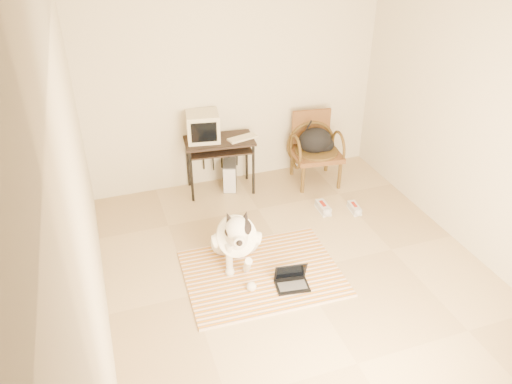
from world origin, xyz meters
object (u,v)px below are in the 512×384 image
backpack (317,141)px  laptop (291,280)px  rattan_chair (315,148)px  computer_desk (220,147)px  dog (236,237)px  pc_tower (230,174)px  crt_monitor (203,126)px

backpack → laptop: bearing=-120.7°
rattan_chair → computer_desk: bearing=173.9°
dog → pc_tower: size_ratio=2.61×
pc_tower → rattan_chair: rattan_chair is taller
backpack → rattan_chair: bearing=99.9°
computer_desk → rattan_chair: (1.33, -0.14, -0.16)m
dog → rattan_chair: 2.15m
dog → rattan_chair: (1.59, 1.44, 0.16)m
rattan_chair → backpack: (0.00, -0.03, 0.12)m
laptop → crt_monitor: (-0.35, 2.23, 0.86)m
pc_tower → rattan_chair: 1.24m
laptop → computer_desk: 2.23m
computer_desk → pc_tower: size_ratio=2.15×
rattan_chair → backpack: rattan_chair is taller
dog → pc_tower: 1.68m
dog → laptop: bearing=-53.5°
rattan_chair → dog: bearing=-137.9°
crt_monitor → pc_tower: size_ratio=1.06×
laptop → backpack: size_ratio=0.74×
pc_tower → backpack: backpack is taller
dog → crt_monitor: (0.07, 1.66, 0.61)m
crt_monitor → backpack: bearing=-9.3°
computer_desk → dog: bearing=-99.5°
crt_monitor → rattan_chair: 1.60m
crt_monitor → rattan_chair: bearing=-8.4°
computer_desk → pc_tower: (0.14, 0.05, -0.46)m
computer_desk → crt_monitor: bearing=156.7°
dog → backpack: 2.15m
dog → pc_tower: dog is taller
dog → rattan_chair: bearing=42.1°
rattan_chair → backpack: bearing=-80.1°
backpack → pc_tower: bearing=169.8°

